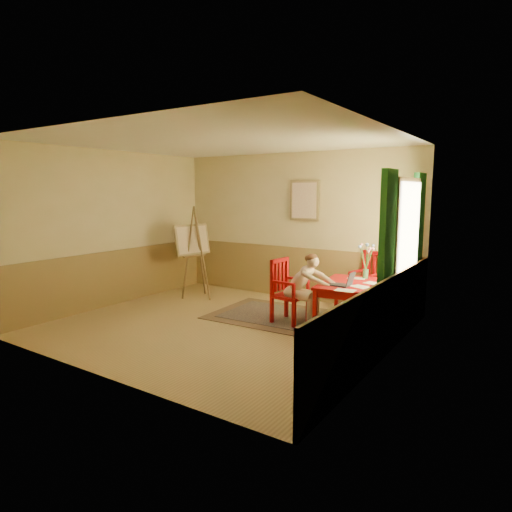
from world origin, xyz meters
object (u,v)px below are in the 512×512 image
Objects in this scene: table at (347,288)px; easel at (193,243)px; chair_back at (368,283)px; figure at (304,286)px; laptop at (343,283)px; chair_left at (287,291)px.

easel reaches higher than table.
figure is (-0.57, -1.29, 0.11)m from chair_back.
chair_back is (-0.03, 1.04, -0.10)m from table.
table is 0.31m from laptop.
table is 3.53× the size of laptop.
chair_back is 3.41m from easel.
easel is at bearing 170.07° from laptop.
chair_back reaches higher than chair_left.
table is 1.05m from chair_back.
table is 1.25× the size of chair_left.
chair_back is 2.91× the size of laptop.
chair_left is 0.33m from figure.
chair_back is at bearing 91.49° from table.
easel is at bearing 174.57° from table.
figure reaches higher than chair_back.
chair_left is 0.97× the size of chair_back.
easel reaches higher than chair_left.
table is at bearing 12.69° from chair_left.
chair_left is at bearing 175.89° from laptop.
easel is at bearing -167.48° from chair_back.
table is at bearing -5.43° from easel.
easel is (-2.71, 0.56, 0.43)m from figure.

